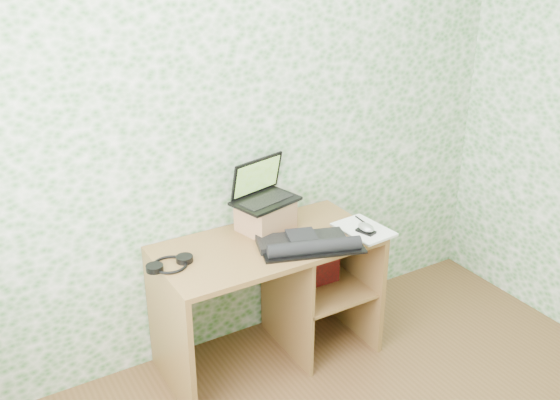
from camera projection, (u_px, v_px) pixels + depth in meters
wall_back at (238, 129)px, 3.36m from camera, size 3.50×0.00×3.50m
desk at (277, 279)px, 3.51m from camera, size 1.20×0.60×0.75m
riser at (266, 216)px, 3.46m from camera, size 0.32×0.29×0.16m
laptop at (262, 191)px, 3.43m from camera, size 0.39×0.32×0.23m
keyboard at (307, 244)px, 3.27m from camera, size 0.54×0.42×0.08m
headphones at (170, 264)px, 3.11m from camera, size 0.25×0.19×0.03m
notepad at (364, 230)px, 3.47m from camera, size 0.25×0.34×0.01m
mouse at (366, 229)px, 3.41m from camera, size 0.10×0.13×0.04m
pen at (363, 221)px, 3.54m from camera, size 0.02×0.15×0.01m
red_box at (320, 262)px, 3.59m from camera, size 0.23×0.08×0.28m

